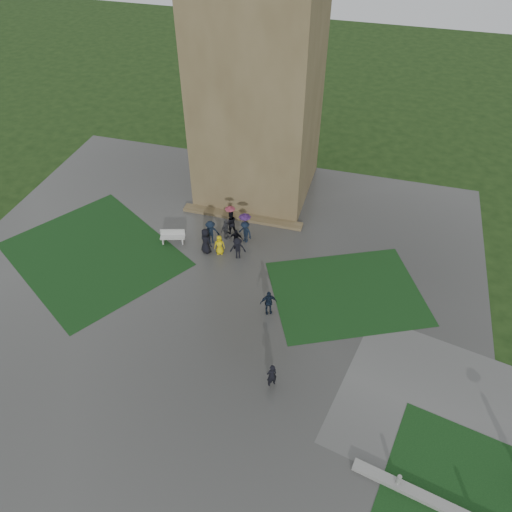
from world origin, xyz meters
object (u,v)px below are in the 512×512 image
(pedestrian_mid, at_px, (268,302))
(pedestrian_near, at_px, (272,375))
(tower, at_px, (258,75))
(bench, at_px, (173,236))

(pedestrian_mid, xyz_separation_m, pedestrian_near, (1.43, -4.82, -0.06))
(tower, height_order, pedestrian_near, tower)
(tower, relative_size, pedestrian_near, 11.52)
(bench, bearing_deg, pedestrian_near, -60.97)
(tower, distance_m, pedestrian_near, 20.30)
(tower, distance_m, pedestrian_mid, 15.80)
(bench, bearing_deg, tower, 49.33)
(tower, xyz_separation_m, pedestrian_near, (5.64, -17.70, -8.20))
(pedestrian_mid, height_order, pedestrian_near, pedestrian_mid)
(bench, xyz_separation_m, pedestrian_mid, (8.00, -4.54, 0.34))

